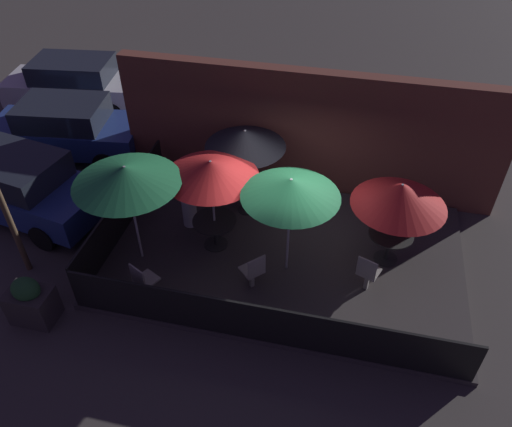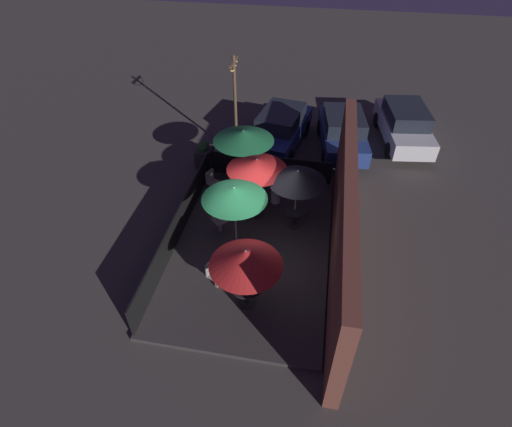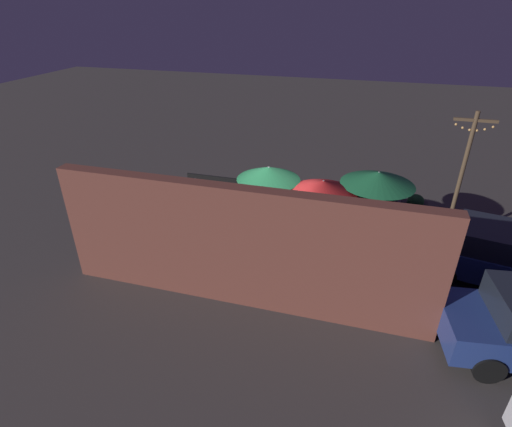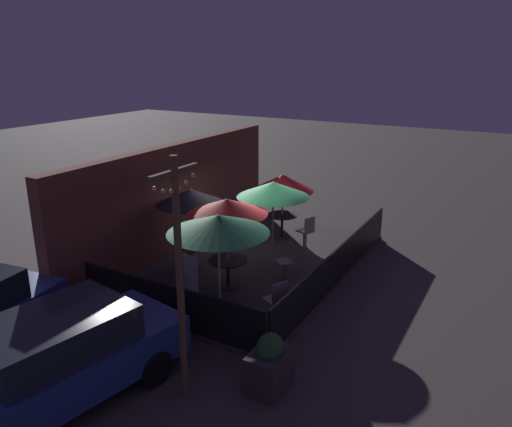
{
  "view_description": "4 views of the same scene",
  "coord_description": "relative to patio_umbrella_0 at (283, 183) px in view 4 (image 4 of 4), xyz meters",
  "views": [
    {
      "loc": [
        1.14,
        -7.81,
        7.82
      ],
      "look_at": [
        -0.6,
        -0.26,
        1.32
      ],
      "focal_mm": 35.0,
      "sensor_mm": 36.0,
      "label": 1
    },
    {
      "loc": [
        8.76,
        1.72,
        9.13
      ],
      "look_at": [
        -0.27,
        0.1,
        1.25
      ],
      "focal_mm": 28.0,
      "sensor_mm": 36.0,
      "label": 2
    },
    {
      "loc": [
        -2.53,
        10.17,
        6.8
      ],
      "look_at": [
        0.32,
        0.16,
        1.18
      ],
      "focal_mm": 28.0,
      "sensor_mm": 36.0,
      "label": 3
    },
    {
      "loc": [
        -10.95,
        -6.18,
        5.57
      ],
      "look_at": [
        0.71,
        0.39,
        1.29
      ],
      "focal_mm": 35.0,
      "sensor_mm": 36.0,
      "label": 4
    }
  ],
  "objects": [
    {
      "name": "ground_plane",
      "position": [
        -2.16,
        -0.28,
        -1.88
      ],
      "size": [
        60.0,
        60.0,
        0.0
      ],
      "primitive_type": "plane",
      "color": "#423D3A"
    },
    {
      "name": "patio_deck",
      "position": [
        -2.16,
        -0.28,
        -1.82
      ],
      "size": [
        7.61,
        4.85,
        0.12
      ],
      "color": "#383333",
      "rests_on": "ground_plane"
    },
    {
      "name": "building_wall",
      "position": [
        -2.16,
        2.38,
        -0.29
      ],
      "size": [
        9.21,
        0.36,
        3.17
      ],
      "color": "brown",
      "rests_on": "ground_plane"
    },
    {
      "name": "fence_front",
      "position": [
        -2.16,
        -2.65,
        -1.28
      ],
      "size": [
        7.41,
        0.05,
        0.95
      ],
      "color": "black",
      "rests_on": "patio_deck"
    },
    {
      "name": "fence_side_left",
      "position": [
        -5.92,
        -0.28,
        -1.28
      ],
      "size": [
        0.05,
        4.65,
        0.95
      ],
      "color": "black",
      "rests_on": "patio_deck"
    },
    {
      "name": "patio_umbrella_0",
      "position": [
        0.0,
        0.0,
        0.0
      ],
      "size": [
        1.89,
        1.89,
        2.01
      ],
      "color": "#B2B2B7",
      "rests_on": "patio_deck"
    },
    {
      "name": "patio_umbrella_1",
      "position": [
        -3.34,
        0.93,
        0.25
      ],
      "size": [
        1.79,
        1.79,
        2.21
      ],
      "color": "#B2B2B7",
      "rests_on": "patio_deck"
    },
    {
      "name": "patio_umbrella_2",
      "position": [
        -3.71,
        -0.38,
        0.29
      ],
      "size": [
        1.93,
        1.93,
        2.23
      ],
      "color": "#B2B2B7",
      "rests_on": "patio_deck"
    },
    {
      "name": "patio_umbrella_3",
      "position": [
        -5.17,
        -1.11,
        0.42
      ],
      "size": [
        2.11,
        2.11,
        2.37
      ],
      "color": "#B2B2B7",
      "rests_on": "patio_deck"
    },
    {
      "name": "patio_umbrella_4",
      "position": [
        -2.05,
        -0.73,
        0.36
      ],
      "size": [
        1.91,
        1.91,
        2.32
      ],
      "color": "#B2B2B7",
      "rests_on": "patio_deck"
    },
    {
      "name": "dining_table_0",
      "position": [
        -0.0,
        0.0,
        -1.16
      ],
      "size": [
        0.93,
        0.93,
        0.75
      ],
      "color": "black",
      "rests_on": "patio_deck"
    },
    {
      "name": "dining_table_1",
      "position": [
        -3.34,
        0.93,
        -1.2
      ],
      "size": [
        0.75,
        0.75,
        0.71
      ],
      "color": "black",
      "rests_on": "patio_deck"
    },
    {
      "name": "dining_table_2",
      "position": [
        -3.71,
        -0.38,
        -1.19
      ],
      "size": [
        0.95,
        0.95,
        0.71
      ],
      "color": "black",
      "rests_on": "patio_deck"
    },
    {
      "name": "patio_chair_0",
      "position": [
        -4.62,
        -2.17,
        -1.25
      ],
      "size": [
        0.54,
        0.54,
        0.92
      ],
      "rotation": [
        0.0,
        0.0,
        1.1
      ],
      "color": "gray",
      "rests_on": "patio_deck"
    },
    {
      "name": "patio_chair_1",
      "position": [
        -0.39,
        -1.0,
        -1.23
      ],
      "size": [
        0.52,
        0.52,
        0.95
      ],
      "rotation": [
        0.0,
        0.0,
        1.2
      ],
      "color": "gray",
      "rests_on": "patio_deck"
    },
    {
      "name": "patio_chair_2",
      "position": [
        -2.6,
        -1.45,
        -1.25
      ],
      "size": [
        0.57,
        0.57,
        0.93
      ],
      "rotation": [
        0.0,
        0.0,
        2.38
      ],
      "color": "gray",
      "rests_on": "patio_deck"
    },
    {
      "name": "patron_0",
      "position": [
        -4.49,
        0.16,
        -1.19
      ],
      "size": [
        0.42,
        0.42,
        1.25
      ],
      "rotation": [
        0.0,
        0.0,
        4.4
      ],
      "color": "silver",
      "rests_on": "patio_deck"
    },
    {
      "name": "planter_box",
      "position": [
        -6.56,
        -3.04,
        -1.4
      ],
      "size": [
        0.84,
        0.59,
        1.06
      ],
      "color": "#332D2D",
      "rests_on": "ground_plane"
    },
    {
      "name": "light_post",
      "position": [
        -7.46,
        -1.9,
        0.44
      ],
      "size": [
        1.1,
        0.12,
        4.17
      ],
      "color": "brown",
      "rests_on": "ground_plane"
    },
    {
      "name": "parked_car_0",
      "position": [
        -8.58,
        -0.22,
        -1.03
      ],
      "size": [
        4.47,
        2.44,
        1.62
      ],
      "rotation": [
        0.0,
        0.0,
        -0.18
      ],
      "color": "navy",
      "rests_on": "ground_plane"
    }
  ]
}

